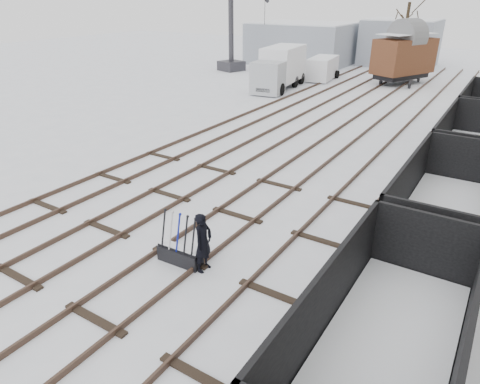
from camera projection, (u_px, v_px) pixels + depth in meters
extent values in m
plane|color=white|center=(180.00, 258.00, 12.09)|extent=(120.00, 120.00, 0.00)
cube|color=black|center=(242.00, 115.00, 26.04)|extent=(0.07, 52.00, 0.15)
cube|color=black|center=(263.00, 118.00, 25.34)|extent=(0.07, 52.00, 0.15)
cube|color=black|center=(93.00, 186.00, 16.53)|extent=(1.90, 0.20, 0.08)
cube|color=black|center=(286.00, 122.00, 24.58)|extent=(0.07, 52.00, 0.15)
cube|color=black|center=(309.00, 126.00, 23.88)|extent=(0.07, 52.00, 0.15)
cube|color=black|center=(150.00, 205.00, 15.07)|extent=(1.90, 0.20, 0.08)
cube|color=black|center=(336.00, 130.00, 23.12)|extent=(0.07, 52.00, 0.15)
cube|color=black|center=(362.00, 135.00, 22.42)|extent=(0.07, 52.00, 0.15)
cube|color=black|center=(220.00, 228.00, 13.61)|extent=(1.90, 0.20, 0.08)
cube|color=black|center=(392.00, 140.00, 21.66)|extent=(0.07, 52.00, 0.15)
cube|color=black|center=(422.00, 145.00, 20.97)|extent=(0.07, 52.00, 0.15)
cube|color=black|center=(307.00, 256.00, 12.15)|extent=(1.90, 0.20, 0.08)
cube|color=black|center=(457.00, 150.00, 20.20)|extent=(0.07, 52.00, 0.15)
cube|color=black|center=(417.00, 292.00, 10.70)|extent=(1.90, 0.20, 0.08)
cube|color=#99A1AD|center=(303.00, 44.00, 45.12)|extent=(10.00, 8.00, 4.00)
cube|color=white|center=(304.00, 23.00, 44.25)|extent=(9.80, 7.84, 0.10)
cube|color=#99A1AD|center=(400.00, 43.00, 43.71)|extent=(7.00, 6.00, 4.40)
cube|color=white|center=(403.00, 19.00, 42.76)|extent=(6.86, 5.88, 0.10)
cube|color=black|center=(180.00, 256.00, 11.82)|extent=(1.32, 0.48, 0.44)
cube|color=black|center=(180.00, 248.00, 11.72)|extent=(1.31, 0.36, 0.06)
cube|color=white|center=(180.00, 247.00, 11.70)|extent=(1.26, 0.31, 0.03)
cylinder|color=black|center=(164.00, 228.00, 11.74)|extent=(0.06, 0.32, 1.08)
cylinder|color=silver|center=(171.00, 231.00, 11.62)|extent=(0.06, 0.32, 1.08)
cylinder|color=#0B1797|center=(179.00, 233.00, 11.51)|extent=(0.06, 0.32, 1.08)
cylinder|color=black|center=(186.00, 235.00, 11.40)|extent=(0.06, 0.32, 1.08)
cylinder|color=black|center=(194.00, 238.00, 11.28)|extent=(0.06, 0.32, 1.08)
imported|color=black|center=(203.00, 243.00, 11.27)|extent=(0.41, 0.62, 1.68)
cube|color=black|center=(380.00, 368.00, 7.73)|extent=(1.95, 5.35, 0.41)
cube|color=black|center=(382.00, 359.00, 7.65)|extent=(2.43, 6.08, 0.12)
cube|color=black|center=(324.00, 301.00, 7.87)|extent=(0.10, 6.08, 1.62)
cube|color=black|center=(463.00, 352.00, 6.74)|extent=(0.10, 6.08, 1.62)
cube|color=white|center=(382.00, 355.00, 7.60)|extent=(2.19, 5.84, 0.06)
cylinder|color=black|center=(459.00, 338.00, 8.81)|extent=(0.12, 0.71, 0.71)
cube|color=black|center=(442.00, 223.00, 12.63)|extent=(1.95, 5.35, 0.41)
cube|color=black|center=(443.00, 217.00, 12.54)|extent=(2.43, 6.08, 0.12)
cube|color=black|center=(407.00, 183.00, 12.77)|extent=(0.10, 6.08, 1.62)
cube|color=white|center=(444.00, 213.00, 12.50)|extent=(2.19, 5.84, 0.06)
cylinder|color=black|center=(384.00, 251.00, 11.81)|extent=(0.12, 0.71, 0.71)
cube|color=black|center=(469.00, 159.00, 17.52)|extent=(1.95, 5.35, 0.41)
cube|color=black|center=(470.00, 154.00, 17.44)|extent=(2.43, 6.08, 0.12)
cube|color=black|center=(443.00, 130.00, 17.66)|extent=(0.10, 6.08, 1.62)
cube|color=white|center=(471.00, 152.00, 17.40)|extent=(2.19, 5.84, 0.06)
cylinder|color=black|center=(430.00, 175.00, 16.71)|extent=(0.12, 0.71, 0.71)
cube|color=black|center=(464.00, 101.00, 22.56)|extent=(0.10, 6.08, 1.62)
cylinder|color=black|center=(454.00, 134.00, 21.60)|extent=(0.12, 0.71, 0.71)
cube|color=black|center=(401.00, 75.00, 35.20)|extent=(3.68, 4.94, 0.41)
cube|color=#502818|center=(404.00, 56.00, 34.55)|extent=(4.39, 5.71, 2.68)
cube|color=white|center=(407.00, 34.00, 33.83)|extent=(4.05, 5.37, 0.04)
cylinder|color=black|center=(381.00, 81.00, 34.62)|extent=(0.12, 0.72, 0.72)
cylinder|color=black|center=(419.00, 78.00, 36.04)|extent=(0.12, 0.72, 0.72)
cube|color=black|center=(279.00, 82.00, 33.46)|extent=(1.96, 6.96, 0.27)
cube|color=#A8ACB1|center=(264.00, 78.00, 31.22)|extent=(2.38, 2.07, 2.26)
cube|color=white|center=(284.00, 64.00, 33.46)|extent=(2.84, 4.95, 2.53)
cube|color=white|center=(285.00, 47.00, 32.92)|extent=(2.79, 4.86, 0.04)
cylinder|color=black|center=(253.00, 86.00, 32.16)|extent=(0.27, 0.90, 0.90)
cylinder|color=black|center=(305.00, 79.00, 34.93)|extent=(0.27, 0.90, 0.90)
cube|color=white|center=(322.00, 68.00, 36.76)|extent=(2.41, 4.48, 1.74)
cube|color=white|center=(323.00, 57.00, 36.38)|extent=(2.35, 4.37, 0.04)
cylinder|color=black|center=(306.00, 77.00, 36.41)|extent=(0.21, 0.68, 0.68)
cylinder|color=black|center=(337.00, 74.00, 37.64)|extent=(0.21, 0.68, 0.68)
cube|color=#2E2D32|center=(231.00, 66.00, 41.38)|extent=(2.49, 2.49, 0.89)
cylinder|color=#2E2D32|center=(231.00, 21.00, 39.69)|extent=(0.49, 0.49, 8.89)
cylinder|color=black|center=(255.00, 10.00, 42.63)|extent=(0.04, 0.04, 5.00)
cylinder|color=black|center=(405.00, 36.00, 41.97)|extent=(0.30, 0.30, 6.08)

